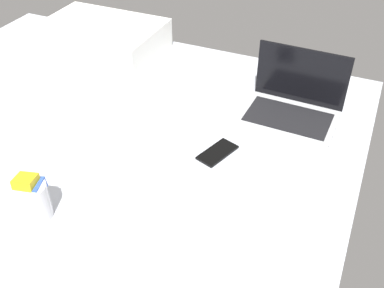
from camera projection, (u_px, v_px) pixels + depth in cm
name	position (u px, v px, depth cm)	size (l,w,h in cm)	color
bed_mattress	(103.00, 141.00, 167.51)	(180.00, 140.00, 18.00)	#B7BCC6
laptop	(293.00, 106.00, 162.00)	(33.68, 23.99, 23.00)	#B7BABC
snack_cup	(32.00, 199.00, 122.19)	(10.06, 9.25, 13.80)	silver
cell_phone	(218.00, 152.00, 147.50)	(6.80, 14.00, 0.80)	black
pillow	(102.00, 38.00, 201.94)	(52.00, 36.00, 13.00)	white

